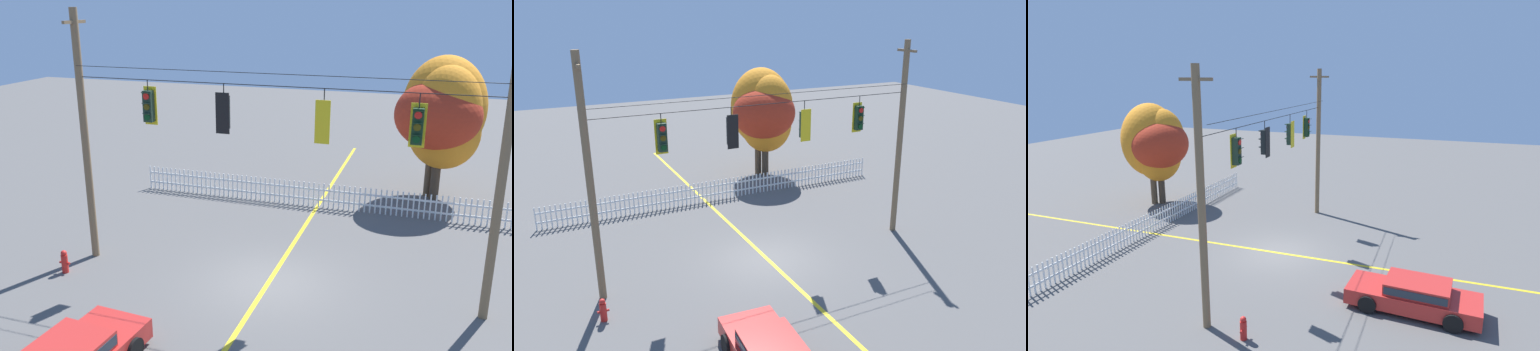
{
  "view_description": "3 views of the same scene",
  "coord_description": "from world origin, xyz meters",
  "views": [
    {
      "loc": [
        4.69,
        -15.31,
        8.68
      ],
      "look_at": [
        -0.52,
        0.29,
        3.49
      ],
      "focal_mm": 38.96,
      "sensor_mm": 36.0,
      "label": 1
    },
    {
      "loc": [
        -8.21,
        -16.56,
        9.61
      ],
      "look_at": [
        0.12,
        -0.0,
        3.56
      ],
      "focal_mm": 35.53,
      "sensor_mm": 36.0,
      "label": 2
    },
    {
      "loc": [
        -17.42,
        -6.9,
        8.18
      ],
      "look_at": [
        -0.23,
        -0.39,
        3.83
      ],
      "focal_mm": 30.04,
      "sensor_mm": 36.0,
      "label": 3
    }
  ],
  "objects": [
    {
      "name": "white_picket_fence",
      "position": [
        0.94,
        7.28,
        0.55
      ],
      "size": [
        18.35,
        0.06,
        1.1
      ],
      "color": "white",
      "rests_on": "ground"
    },
    {
      "name": "traffic_signal_northbound_secondary",
      "position": [
        -3.97,
        0.01,
        5.52
      ],
      "size": [
        0.43,
        0.38,
        1.43
      ],
      "color": "black"
    },
    {
      "name": "traffic_signal_westbound_side",
      "position": [
        4.18,
        0.01,
        5.44
      ],
      "size": [
        0.43,
        0.38,
        1.51
      ],
      "color": "black"
    },
    {
      "name": "lane_centerline_stripe",
      "position": [
        0.0,
        0.0,
        0.0
      ],
      "size": [
        0.16,
        36.0,
        0.01
      ],
      "primitive_type": "cube",
      "color": "gold",
      "rests_on": "ground"
    },
    {
      "name": "autumn_maple_mid",
      "position": [
        4.79,
        9.93,
        3.85
      ],
      "size": [
        3.73,
        3.46,
        5.88
      ],
      "color": "#473828",
      "rests_on": "ground"
    },
    {
      "name": "parked_car",
      "position": [
        -2.96,
        -6.34,
        0.61
      ],
      "size": [
        2.14,
        4.65,
        1.15
      ],
      "color": "red",
      "rests_on": "ground"
    },
    {
      "name": "fire_hydrant",
      "position": [
        -6.65,
        -1.45,
        0.39
      ],
      "size": [
        0.38,
        0.22,
        0.8
      ],
      "color": "red",
      "rests_on": "ground"
    },
    {
      "name": "traffic_signal_southbound_primary",
      "position": [
        1.6,
        -0.01,
        5.41
      ],
      "size": [
        0.43,
        0.38,
        1.56
      ],
      "color": "black"
    },
    {
      "name": "autumn_maple_near_fence",
      "position": [
        4.95,
        10.36,
        3.91
      ],
      "size": [
        3.67,
        3.95,
        6.43
      ],
      "color": "brown",
      "rests_on": "ground"
    },
    {
      "name": "traffic_signal_northbound_primary",
      "position": [
        -1.43,
        -0.01,
        5.47
      ],
      "size": [
        0.43,
        0.38,
        1.49
      ],
      "color": "black"
    },
    {
      "name": "signal_support_span",
      "position": [
        0.0,
        -0.0,
        4.34
      ],
      "size": [
        13.14,
        1.1,
        8.49
      ],
      "color": "brown",
      "rests_on": "ground"
    },
    {
      "name": "ground",
      "position": [
        0.0,
        0.0,
        0.0
      ],
      "size": [
        80.0,
        80.0,
        0.0
      ],
      "primitive_type": "plane",
      "color": "#565451"
    }
  ]
}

